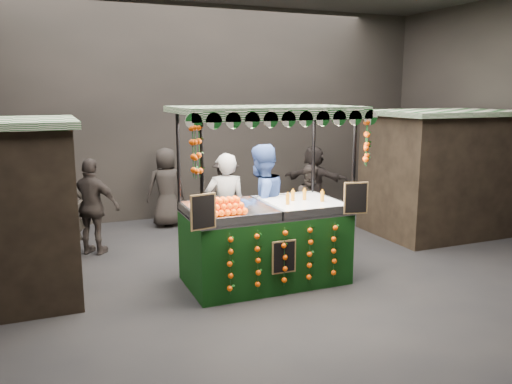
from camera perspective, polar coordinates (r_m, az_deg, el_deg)
name	(u,v)px	position (r m, az deg, el deg)	size (l,w,h in m)	color
ground	(283,282)	(8.34, 2.98, -9.92)	(12.00, 12.00, 0.00)	black
market_hall	(285,63)	(7.80, 3.23, 13.98)	(12.10, 10.10, 5.05)	black
neighbour_stall_right	(441,172)	(11.65, 19.70, 2.12)	(3.00, 2.20, 2.60)	black
juice_stall	(266,229)	(8.10, 1.16, -4.16)	(2.85, 1.68, 2.76)	black
vendor_grey	(226,209)	(8.98, -3.38, -1.88)	(0.78, 0.59, 1.95)	gray
vendor_blue	(261,205)	(8.88, 0.54, -1.49)	(1.25, 1.13, 2.11)	navy
shopper_0	(68,214)	(9.93, -20.03, -2.28)	(0.60, 0.40, 1.62)	#2E2925
shopper_1	(312,204)	(10.30, 6.20, -1.34)	(0.92, 0.82, 1.57)	#282321
shopper_2	(93,207)	(9.96, -17.59, -1.57)	(1.12, 0.95, 1.79)	#2D2725
shopper_3	(226,192)	(11.43, -3.34, -0.05)	(1.17, 0.95, 1.58)	black
shopper_4	(166,187)	(11.65, -9.86, 0.51)	(0.88, 0.58, 1.78)	black
shopper_5	(314,181)	(12.64, 6.39, 1.27)	(1.48, 1.48, 1.71)	black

